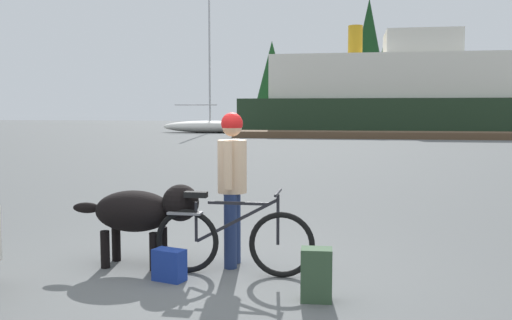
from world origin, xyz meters
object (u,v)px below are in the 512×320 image
dog (143,211)px  handbag_pannier (169,265)px  person_cyclist (232,174)px  ferry_boat (391,96)px  backpack (316,275)px  sailboat_moored (210,126)px  bicycle (232,240)px

dog → handbag_pannier: bearing=-46.4°
person_cyclist → ferry_boat: ferry_boat is taller
backpack → dog: bearing=157.0°
person_cyclist → dog: person_cyclist is taller
person_cyclist → sailboat_moored: sailboat_moored is taller
sailboat_moored → handbag_pannier: bearing=-76.5°
dog → backpack: bearing=-23.0°
bicycle → sailboat_moored: bearing=104.5°
handbag_pannier → ferry_boat: ferry_boat is taller
sailboat_moored → person_cyclist: bearing=-75.4°
sailboat_moored → bicycle: bearing=-75.5°
person_cyclist → backpack: size_ratio=3.51×
backpack → person_cyclist: bearing=134.4°
handbag_pannier → sailboat_moored: sailboat_moored is taller
bicycle → handbag_pannier: bearing=-153.4°
sailboat_moored → backpack: bearing=-74.4°
backpack → sailboat_moored: sailboat_moored is taller
person_cyclist → backpack: (0.99, -1.01, -0.78)m
bicycle → backpack: 1.13m
handbag_pannier → person_cyclist: bearing=51.5°
person_cyclist → sailboat_moored: (-9.13, 35.14, -0.50)m
bicycle → sailboat_moored: sailboat_moored is taller
backpack → bicycle: bearing=144.4°
backpack → ferry_boat: bearing=85.0°
handbag_pannier → sailboat_moored: size_ratio=0.03×
person_cyclist → sailboat_moored: bearing=104.6°
bicycle → dog: dog is taller
dog → person_cyclist: bearing=10.5°
dog → handbag_pannier: (0.45, -0.47, -0.45)m
dog → ferry_boat: (5.37, 38.23, 2.20)m
backpack → ferry_boat: size_ratio=0.02×
bicycle → ferry_boat: ferry_boat is taller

